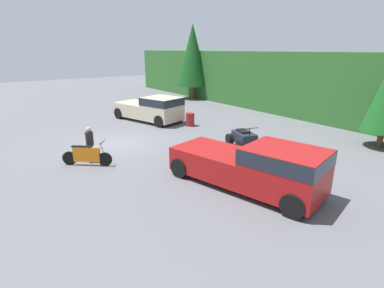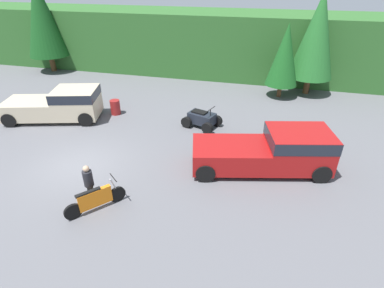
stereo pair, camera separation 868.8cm
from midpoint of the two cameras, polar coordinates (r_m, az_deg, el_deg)
ground_plane at (r=15.10m, az=-1.42°, el=-6.81°), size 80.00×80.00×0.00m
hillside_backdrop at (r=26.58m, az=28.62°, el=7.17°), size 44.00×6.00×4.78m
tree_left at (r=29.84m, az=7.40°, el=13.85°), size 3.25×3.25×7.39m
pickup_truck_red at (r=11.37m, az=32.77°, el=-13.17°), size 6.10×3.42×1.81m
pickup_truck_second at (r=19.82m, az=2.43°, el=2.15°), size 5.63×3.48×1.81m
dirt_bike at (r=12.04m, az=-4.84°, el=-11.16°), size 1.54×1.78×1.12m
quad_atv at (r=15.70m, az=24.19°, el=-5.64°), size 2.24×1.84×1.18m
rider_person at (r=12.24m, az=-4.56°, el=-8.36°), size 0.48×0.48×1.66m
traffic_cone at (r=23.09m, az=-6.00°, el=2.50°), size 0.42×0.42×0.55m
steel_barrel at (r=18.99m, az=10.73°, el=-0.48°), size 0.58×0.58×0.88m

